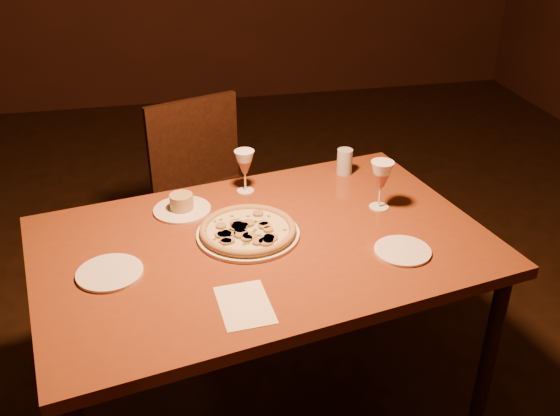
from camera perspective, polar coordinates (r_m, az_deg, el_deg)
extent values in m
plane|color=black|center=(2.80, -1.40, -14.00)|extent=(7.00, 7.00, 0.00)
cube|color=brown|center=(2.11, -1.59, -3.50)|extent=(1.64, 1.22, 0.04)
cylinder|color=black|center=(2.59, -19.43, -9.33)|extent=(0.05, 0.05, 0.76)
cylinder|color=black|center=(2.37, 18.46, -13.10)|extent=(0.05, 0.05, 0.76)
cylinder|color=black|center=(2.90, 8.19, -3.25)|extent=(0.05, 0.05, 0.76)
cube|color=black|center=(2.97, -5.89, 0.27)|extent=(0.59, 0.59, 0.04)
cube|color=black|center=(3.04, -7.92, 5.91)|extent=(0.44, 0.19, 0.44)
cylinder|color=black|center=(2.89, -7.30, -6.65)|extent=(0.04, 0.04, 0.47)
cylinder|color=black|center=(3.18, -10.16, -3.26)|extent=(0.04, 0.04, 0.47)
cylinder|color=black|center=(3.03, -0.92, -4.55)|extent=(0.04, 0.04, 0.47)
cylinder|color=black|center=(3.31, -4.23, -1.50)|extent=(0.04, 0.04, 0.47)
cylinder|color=white|center=(2.12, -2.94, -2.39)|extent=(0.35, 0.35, 0.01)
cylinder|color=beige|center=(2.12, -2.95, -2.10)|extent=(0.32, 0.32, 0.01)
torus|color=tan|center=(2.11, -2.95, -1.95)|extent=(0.33, 0.33, 0.03)
cylinder|color=white|center=(2.30, -8.94, -0.16)|extent=(0.21, 0.21, 0.01)
cylinder|color=tan|center=(2.28, -9.00, 0.57)|extent=(0.09, 0.09, 0.06)
cylinder|color=#ABB6BB|center=(2.54, 5.93, 4.24)|extent=(0.06, 0.06, 0.11)
cylinder|color=white|center=(2.00, -15.30, -5.73)|extent=(0.21, 0.21, 0.01)
cylinder|color=white|center=(2.08, 11.14, -3.87)|extent=(0.19, 0.19, 0.01)
cube|color=white|center=(1.81, -3.25, -8.83)|extent=(0.16, 0.22, 0.00)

